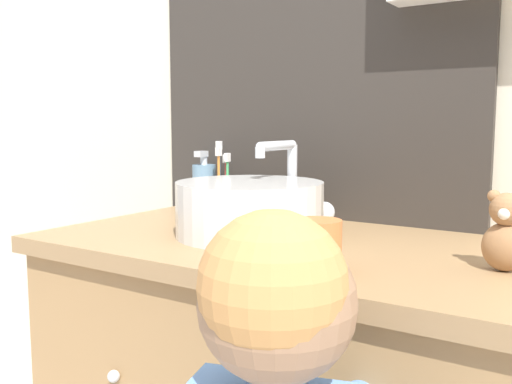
{
  "coord_description": "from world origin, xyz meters",
  "views": [
    {
      "loc": [
        0.56,
        -0.69,
        1.1
      ],
      "look_at": [
        -0.06,
        0.26,
        0.97
      ],
      "focal_mm": 40.0,
      "sensor_mm": 36.0,
      "label": 1
    }
  ],
  "objects_px": {
    "drinking_cup": "(317,247)",
    "soap_dispenser": "(204,186)",
    "sink_basin": "(251,207)",
    "toothbrush_holder": "(223,196)",
    "teddy_bear": "(505,233)"
  },
  "relations": [
    {
      "from": "drinking_cup",
      "to": "soap_dispenser",
      "type": "bearing_deg",
      "value": 142.95
    },
    {
      "from": "sink_basin",
      "to": "soap_dispenser",
      "type": "bearing_deg",
      "value": 143.13
    },
    {
      "from": "toothbrush_holder",
      "to": "teddy_bear",
      "type": "height_order",
      "value": "toothbrush_holder"
    },
    {
      "from": "toothbrush_holder",
      "to": "drinking_cup",
      "type": "relative_size",
      "value": 2.22
    },
    {
      "from": "toothbrush_holder",
      "to": "soap_dispenser",
      "type": "xyz_separation_m",
      "value": [
        -0.09,
        0.04,
        0.02
      ]
    },
    {
      "from": "sink_basin",
      "to": "teddy_bear",
      "type": "relative_size",
      "value": 2.75
    },
    {
      "from": "toothbrush_holder",
      "to": "soap_dispenser",
      "type": "relative_size",
      "value": 1.18
    },
    {
      "from": "sink_basin",
      "to": "soap_dispenser",
      "type": "relative_size",
      "value": 2.22
    },
    {
      "from": "teddy_bear",
      "to": "drinking_cup",
      "type": "bearing_deg",
      "value": -144.54
    },
    {
      "from": "sink_basin",
      "to": "teddy_bear",
      "type": "xyz_separation_m",
      "value": [
        0.5,
        -0.02,
        0.0
      ]
    },
    {
      "from": "sink_basin",
      "to": "drinking_cup",
      "type": "height_order",
      "value": "sink_basin"
    },
    {
      "from": "sink_basin",
      "to": "soap_dispenser",
      "type": "xyz_separation_m",
      "value": [
        -0.31,
        0.23,
        0.0
      ]
    },
    {
      "from": "soap_dispenser",
      "to": "teddy_bear",
      "type": "relative_size",
      "value": 1.24
    },
    {
      "from": "sink_basin",
      "to": "soap_dispenser",
      "type": "height_order",
      "value": "sink_basin"
    },
    {
      "from": "toothbrush_holder",
      "to": "teddy_bear",
      "type": "relative_size",
      "value": 1.46
    }
  ]
}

